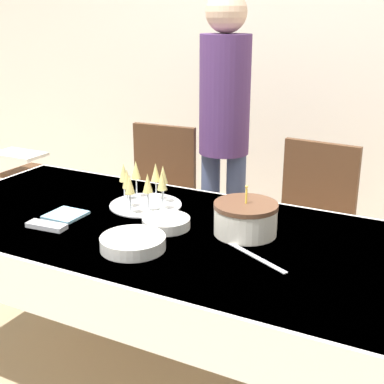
# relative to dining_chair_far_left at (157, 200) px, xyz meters

# --- Properties ---
(ground_plane) EXTENTS (12.00, 12.00, 0.00)m
(ground_plane) POSITION_rel_dining_chair_far_left_xyz_m (0.46, -0.82, -0.51)
(ground_plane) COLOR tan
(wall_back) EXTENTS (8.00, 0.05, 2.70)m
(wall_back) POSITION_rel_dining_chair_far_left_xyz_m (0.46, 0.98, 0.84)
(wall_back) COLOR silver
(wall_back) RESTS_ON ground_plane
(dining_table) EXTENTS (2.06, 1.00, 0.74)m
(dining_table) POSITION_rel_dining_chair_far_left_xyz_m (0.46, -0.82, 0.13)
(dining_table) COLOR silver
(dining_table) RESTS_ON ground_plane
(dining_chair_far_left) EXTENTS (0.45, 0.45, 0.94)m
(dining_chair_far_left) POSITION_rel_dining_chair_far_left_xyz_m (0.00, 0.00, 0.00)
(dining_chair_far_left) COLOR #51331E
(dining_chair_far_left) RESTS_ON ground_plane
(dining_chair_far_right) EXTENTS (0.45, 0.45, 0.94)m
(dining_chair_far_right) POSITION_rel_dining_chair_far_left_xyz_m (0.92, -0.00, 0.00)
(dining_chair_far_right) COLOR #51331E
(dining_chair_far_right) RESTS_ON ground_plane
(birthday_cake) EXTENTS (0.25, 0.25, 0.20)m
(birthday_cake) POSITION_rel_dining_chair_far_left_xyz_m (0.85, -0.73, 0.29)
(birthday_cake) COLOR silver
(birthday_cake) RESTS_ON dining_table
(champagne_tray) EXTENTS (0.33, 0.33, 0.18)m
(champagne_tray) POSITION_rel_dining_chair_far_left_xyz_m (0.32, -0.64, 0.32)
(champagne_tray) COLOR silver
(champagne_tray) RESTS_ON dining_table
(plate_stack_main) EXTENTS (0.24, 0.24, 0.05)m
(plate_stack_main) POSITION_rel_dining_chair_far_left_xyz_m (0.53, -1.06, 0.25)
(plate_stack_main) COLOR silver
(plate_stack_main) RESTS_ON dining_table
(plate_stack_dessert) EXTENTS (0.20, 0.20, 0.04)m
(plate_stack_dessert) POSITION_rel_dining_chair_far_left_xyz_m (0.54, -0.82, 0.25)
(plate_stack_dessert) COLOR silver
(plate_stack_dessert) RESTS_ON dining_table
(cake_knife) EXTENTS (0.27, 0.16, 0.00)m
(cake_knife) POSITION_rel_dining_chair_far_left_xyz_m (0.97, -0.92, 0.23)
(cake_knife) COLOR silver
(cake_knife) RESTS_ON dining_table
(fork_pile) EXTENTS (0.17, 0.07, 0.02)m
(fork_pile) POSITION_rel_dining_chair_far_left_xyz_m (0.11, -1.05, 0.24)
(fork_pile) COLOR silver
(fork_pile) RESTS_ON dining_table
(napkin_pile) EXTENTS (0.15, 0.15, 0.01)m
(napkin_pile) POSITION_rel_dining_chair_far_left_xyz_m (0.09, -0.91, 0.23)
(napkin_pile) COLOR #8CC6E0
(napkin_pile) RESTS_ON dining_table
(person_standing) EXTENTS (0.28, 0.28, 1.69)m
(person_standing) POSITION_rel_dining_chair_far_left_xyz_m (0.37, 0.12, 0.51)
(person_standing) COLOR #3F4C72
(person_standing) RESTS_ON ground_plane
(high_chair) EXTENTS (0.33, 0.35, 0.71)m
(high_chair) POSITION_rel_dining_chair_far_left_xyz_m (-0.97, -0.03, -0.03)
(high_chair) COLOR #51331E
(high_chair) RESTS_ON ground_plane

